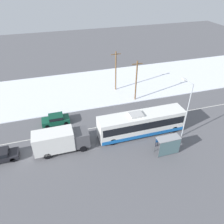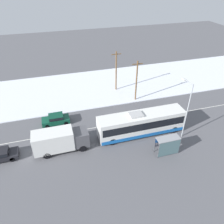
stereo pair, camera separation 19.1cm
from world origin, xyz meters
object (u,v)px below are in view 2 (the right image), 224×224
object	(u,v)px
parked_car_near_truck	(0,155)
utility_pole_snowlot	(116,71)
bus_shelter	(169,144)
streetlamp	(187,104)
sedan_car	(56,119)
city_bus	(141,124)
utility_pole_roadside	(136,80)
box_truck	(60,140)
pedestrian_at_stop	(157,141)

from	to	relation	value
parked_car_near_truck	utility_pole_snowlot	distance (m)	23.28
bus_shelter	streetlamp	world-z (taller)	streetlamp
sedan_car	streetlamp	size ratio (longest dim) A/B	0.50
city_bus	bus_shelter	xyz separation A→B (m)	(1.61, -4.76, -0.03)
utility_pole_roadside	streetlamp	bearing A→B (deg)	-76.78
streetlamp	box_truck	bearing A→B (deg)	174.35
city_bus	parked_car_near_truck	distance (m)	18.29
city_bus	bus_shelter	size ratio (longest dim) A/B	4.13
city_bus	utility_pole_snowlot	distance (m)	13.71
parked_car_near_truck	pedestrian_at_stop	bearing A→B (deg)	-9.78
parked_car_near_truck	pedestrian_at_stop	size ratio (longest dim) A/B	2.47
utility_pole_snowlot	city_bus	bearing A→B (deg)	-92.46
city_bus	bus_shelter	world-z (taller)	city_bus
box_truck	utility_pole_snowlot	world-z (taller)	utility_pole_snowlot
utility_pole_roadside	sedan_car	bearing A→B (deg)	-167.19
parked_car_near_truck	utility_pole_roadside	distance (m)	22.94
streetlamp	utility_pole_snowlot	size ratio (longest dim) A/B	1.07
city_bus	pedestrian_at_stop	bearing A→B (deg)	-72.86
utility_pole_snowlot	box_truck	bearing A→B (deg)	-130.34
streetlamp	utility_pole_roadside	bearing A→B (deg)	103.22
bus_shelter	utility_pole_roadside	distance (m)	13.90
parked_car_near_truck	streetlamp	world-z (taller)	streetlamp
utility_pole_roadside	utility_pole_snowlot	world-z (taller)	utility_pole_snowlot
sedan_car	utility_pole_roadside	bearing A→B (deg)	-167.19
bus_shelter	streetlamp	bearing A→B (deg)	38.64
box_truck	pedestrian_at_stop	size ratio (longest dim) A/B	4.20
box_truck	parked_car_near_truck	size ratio (longest dim) A/B	1.70
parked_car_near_truck	streetlamp	bearing A→B (deg)	-5.01
parked_car_near_truck	utility_pole_snowlot	world-z (taller)	utility_pole_snowlot
box_truck	utility_pole_roadside	bearing A→B (deg)	33.54
streetlamp	utility_pole_roadside	xyz separation A→B (m)	(-2.53, 10.77, -1.21)
city_bus	pedestrian_at_stop	xyz separation A→B (m)	(0.95, -3.09, -0.71)
sedan_car	streetlamp	world-z (taller)	streetlamp
sedan_car	utility_pole_roadside	size ratio (longest dim) A/B	0.56
city_bus	sedan_car	bearing A→B (deg)	152.80
parked_car_near_truck	pedestrian_at_stop	xyz separation A→B (m)	(19.22, -3.31, 0.25)
pedestrian_at_stop	bus_shelter	xyz separation A→B (m)	(0.66, -1.67, 0.68)
sedan_car	parked_car_near_truck	xyz separation A→B (m)	(-7.05, -5.54, -0.07)
city_bus	utility_pole_roadside	distance (m)	9.57
box_truck	streetlamp	size ratio (longest dim) A/B	0.85
utility_pole_roadside	parked_car_near_truck	bearing A→B (deg)	-157.47
city_bus	utility_pole_snowlot	xyz separation A→B (m)	(0.58, 13.51, 2.22)
box_truck	utility_pole_roadside	world-z (taller)	utility_pole_roadside
sedan_car	bus_shelter	size ratio (longest dim) A/B	1.37
pedestrian_at_stop	utility_pole_snowlot	size ratio (longest dim) A/B	0.22
pedestrian_at_stop	utility_pole_roadside	world-z (taller)	utility_pole_roadside
sedan_car	bus_shelter	bearing A→B (deg)	140.64
city_bus	bus_shelter	distance (m)	5.02
box_truck	utility_pole_snowlot	bearing A→B (deg)	49.66
bus_shelter	utility_pole_roadside	xyz separation A→B (m)	(1.12, 13.70, 2.10)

